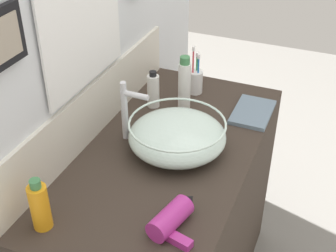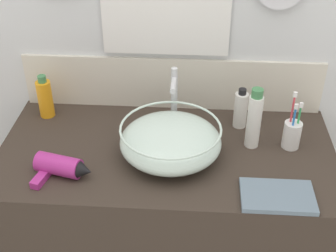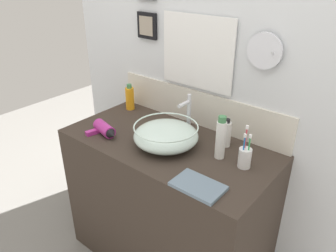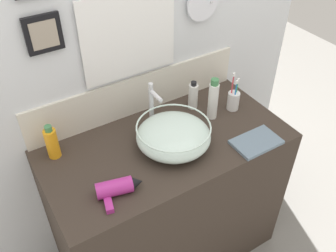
{
  "view_description": "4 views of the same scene",
  "coord_description": "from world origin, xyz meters",
  "px_view_note": "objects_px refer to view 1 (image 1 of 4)",
  "views": [
    {
      "loc": [
        -1.22,
        -0.51,
        1.84
      ],
      "look_at": [
        0.0,
        0.0,
        0.95
      ],
      "focal_mm": 50.0,
      "sensor_mm": 36.0,
      "label": 1
    },
    {
      "loc": [
        0.09,
        -1.28,
        1.83
      ],
      "look_at": [
        0.0,
        0.0,
        0.95
      ],
      "focal_mm": 50.0,
      "sensor_mm": 36.0,
      "label": 2
    },
    {
      "loc": [
        0.97,
        -1.18,
        1.73
      ],
      "look_at": [
        0.0,
        0.0,
        0.95
      ],
      "focal_mm": 35.0,
      "sensor_mm": 36.0,
      "label": 3
    },
    {
      "loc": [
        -0.67,
        -1.1,
        2.03
      ],
      "look_at": [
        0.0,
        0.0,
        0.95
      ],
      "focal_mm": 40.0,
      "sensor_mm": 36.0,
      "label": 4
    }
  ],
  "objects_px": {
    "glass_bowl_sink": "(177,136)",
    "hand_towel": "(253,112)",
    "hair_drier": "(174,217)",
    "soap_dispenser": "(40,206)",
    "lotion_bottle": "(153,90)",
    "faucet": "(127,108)",
    "toothbrush_cup": "(195,81)",
    "shampoo_bottle": "(184,84)"
  },
  "relations": [
    {
      "from": "glass_bowl_sink",
      "to": "hand_towel",
      "type": "height_order",
      "value": "glass_bowl_sink"
    },
    {
      "from": "hair_drier",
      "to": "toothbrush_cup",
      "type": "height_order",
      "value": "toothbrush_cup"
    },
    {
      "from": "faucet",
      "to": "soap_dispenser",
      "type": "bearing_deg",
      "value": 176.36
    },
    {
      "from": "hair_drier",
      "to": "soap_dispenser",
      "type": "relative_size",
      "value": 1.16
    },
    {
      "from": "hair_drier",
      "to": "soap_dispenser",
      "type": "height_order",
      "value": "soap_dispenser"
    },
    {
      "from": "hand_towel",
      "to": "hair_drier",
      "type": "bearing_deg",
      "value": 174.59
    },
    {
      "from": "toothbrush_cup",
      "to": "soap_dispenser",
      "type": "height_order",
      "value": "toothbrush_cup"
    },
    {
      "from": "toothbrush_cup",
      "to": "hand_towel",
      "type": "height_order",
      "value": "toothbrush_cup"
    },
    {
      "from": "hair_drier",
      "to": "hand_towel",
      "type": "relative_size",
      "value": 0.89
    },
    {
      "from": "hair_drier",
      "to": "faucet",
      "type": "bearing_deg",
      "value": 42.75
    },
    {
      "from": "hair_drier",
      "to": "shampoo_bottle",
      "type": "height_order",
      "value": "shampoo_bottle"
    },
    {
      "from": "soap_dispenser",
      "to": "toothbrush_cup",
      "type": "bearing_deg",
      "value": -8.87
    },
    {
      "from": "hair_drier",
      "to": "toothbrush_cup",
      "type": "bearing_deg",
      "value": 15.24
    },
    {
      "from": "glass_bowl_sink",
      "to": "hair_drier",
      "type": "relative_size",
      "value": 1.72
    },
    {
      "from": "glass_bowl_sink",
      "to": "faucet",
      "type": "relative_size",
      "value": 1.49
    },
    {
      "from": "glass_bowl_sink",
      "to": "hand_towel",
      "type": "relative_size",
      "value": 1.53
    },
    {
      "from": "hair_drier",
      "to": "toothbrush_cup",
      "type": "xyz_separation_m",
      "value": [
        0.75,
        0.2,
        0.02
      ]
    },
    {
      "from": "hair_drier",
      "to": "hand_towel",
      "type": "xyz_separation_m",
      "value": [
        0.67,
        -0.06,
        -0.02
      ]
    },
    {
      "from": "soap_dispenser",
      "to": "glass_bowl_sink",
      "type": "bearing_deg",
      "value": -24.37
    },
    {
      "from": "soap_dispenser",
      "to": "lotion_bottle",
      "type": "xyz_separation_m",
      "value": [
        0.73,
        -0.02,
        -0.01
      ]
    },
    {
      "from": "hair_drier",
      "to": "shampoo_bottle",
      "type": "distance_m",
      "value": 0.65
    },
    {
      "from": "lotion_bottle",
      "to": "soap_dispenser",
      "type": "bearing_deg",
      "value": 178.27
    },
    {
      "from": "faucet",
      "to": "lotion_bottle",
      "type": "bearing_deg",
      "value": 2.09
    },
    {
      "from": "faucet",
      "to": "hand_towel",
      "type": "height_order",
      "value": "faucet"
    },
    {
      "from": "lotion_bottle",
      "to": "faucet",
      "type": "bearing_deg",
      "value": -177.91
    },
    {
      "from": "soap_dispenser",
      "to": "hand_towel",
      "type": "distance_m",
      "value": 0.92
    },
    {
      "from": "lotion_bottle",
      "to": "hand_towel",
      "type": "xyz_separation_m",
      "value": [
        0.09,
        -0.39,
        -0.06
      ]
    },
    {
      "from": "faucet",
      "to": "toothbrush_cup",
      "type": "distance_m",
      "value": 0.43
    },
    {
      "from": "hand_towel",
      "to": "faucet",
      "type": "bearing_deg",
      "value": 131.59
    },
    {
      "from": "toothbrush_cup",
      "to": "soap_dispenser",
      "type": "relative_size",
      "value": 1.24
    },
    {
      "from": "faucet",
      "to": "toothbrush_cup",
      "type": "xyz_separation_m",
      "value": [
        0.41,
        -0.11,
        -0.08
      ]
    },
    {
      "from": "lotion_bottle",
      "to": "toothbrush_cup",
      "type": "bearing_deg",
      "value": -34.93
    },
    {
      "from": "glass_bowl_sink",
      "to": "lotion_bottle",
      "type": "height_order",
      "value": "lotion_bottle"
    },
    {
      "from": "toothbrush_cup",
      "to": "hair_drier",
      "type": "bearing_deg",
      "value": -164.76
    },
    {
      "from": "glass_bowl_sink",
      "to": "toothbrush_cup",
      "type": "bearing_deg",
      "value": 11.02
    },
    {
      "from": "lotion_bottle",
      "to": "hand_towel",
      "type": "relative_size",
      "value": 0.7
    },
    {
      "from": "toothbrush_cup",
      "to": "lotion_bottle",
      "type": "bearing_deg",
      "value": 145.07
    },
    {
      "from": "faucet",
      "to": "hand_towel",
      "type": "relative_size",
      "value": 1.03
    },
    {
      "from": "lotion_bottle",
      "to": "glass_bowl_sink",
      "type": "bearing_deg",
      "value": -140.77
    },
    {
      "from": "hand_towel",
      "to": "soap_dispenser",
      "type": "bearing_deg",
      "value": 153.55
    },
    {
      "from": "toothbrush_cup",
      "to": "hand_towel",
      "type": "bearing_deg",
      "value": -105.91
    },
    {
      "from": "faucet",
      "to": "toothbrush_cup",
      "type": "relative_size",
      "value": 1.08
    }
  ]
}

